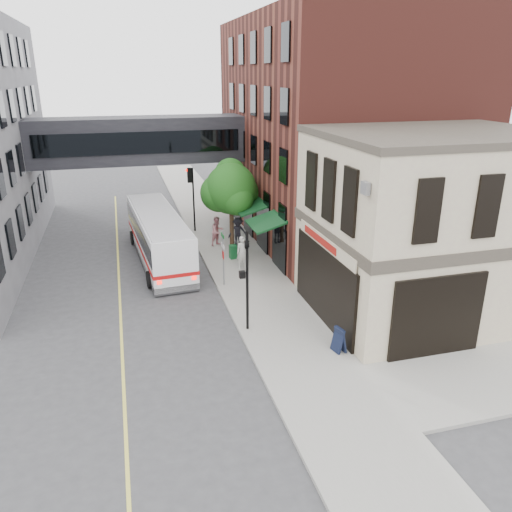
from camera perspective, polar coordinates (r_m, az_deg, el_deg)
ground at (r=20.56m, az=-0.64°, el=-11.36°), size 120.00×120.00×0.00m
sidewalk_main at (r=33.36m, az=-3.47°, el=1.52°), size 4.00×60.00×0.15m
corner_building at (r=24.11m, az=19.14°, el=3.32°), size 10.19×8.12×8.45m
brick_building at (r=35.24m, az=9.10°, el=13.85°), size 13.76×18.00×14.00m
skyway_bridge at (r=35.23m, az=-13.30°, el=12.77°), size 14.00×3.18×3.00m
traffic_signal_near at (r=21.03m, az=-1.10°, el=-1.50°), size 0.44×0.22×4.60m
traffic_signal_far at (r=35.06m, az=-7.43°, el=7.85°), size 0.53×0.28×4.50m
street_sign_pole at (r=25.97m, az=-3.77°, el=0.30°), size 0.08×0.75×3.00m
street_tree at (r=31.63m, az=-2.97°, el=7.70°), size 3.80×3.20×5.60m
lane_marking at (r=29.02m, az=-15.41°, el=-2.30°), size 0.12×40.00×0.01m
bus at (r=30.44m, az=-11.10°, el=2.38°), size 3.26×10.96×2.91m
pedestrian_a at (r=28.44m, az=-1.53°, el=0.39°), size 0.73×0.51×1.93m
pedestrian_b at (r=32.43m, az=-4.43°, el=2.86°), size 1.17×1.10×1.92m
pedestrian_c at (r=32.10m, az=-2.09°, el=2.75°), size 1.30×0.80×1.94m
newspaper_box at (r=30.20m, az=-2.63°, el=0.49°), size 0.47×0.42×0.84m
sandwich_board at (r=20.61m, az=9.47°, el=-9.42°), size 0.49×0.65×1.04m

